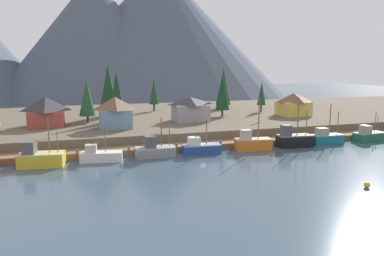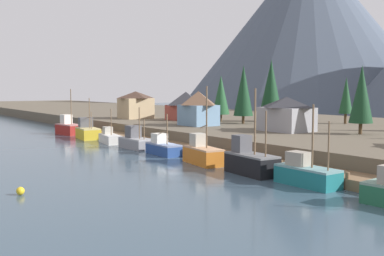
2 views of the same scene
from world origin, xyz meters
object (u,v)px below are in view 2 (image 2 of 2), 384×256
Objects in this scene: conifer_back_right at (243,91)px; channel_buoy at (20,191)px; conifer_mid_left at (271,87)px; conifer_mid_right at (361,94)px; fishing_boat_red at (69,128)px; fishing_boat_grey at (136,141)px; house_tan at (136,105)px; house_blue at (198,108)px; conifer_centre at (221,95)px; fishing_boat_orange at (202,154)px; house_red at (186,106)px; fishing_boat_blue at (163,147)px; fishing_boat_white at (110,138)px; fishing_boat_yellow at (88,132)px; fishing_boat_teal at (306,174)px; house_grey at (287,114)px; fishing_boat_black at (250,161)px; conifer_back_left at (346,96)px.

channel_buoy is at bearing -62.70° from conifer_back_right.
conifer_mid_right is at bearing -17.46° from conifer_mid_left.
fishing_boat_red reaches higher than fishing_boat_grey.
house_tan is 0.67× the size of conifer_mid_right.
conifer_centre is at bearing 118.34° from house_blue.
house_red is (-34.72, 21.68, 4.27)m from fishing_boat_orange.
house_tan reaches higher than fishing_boat_blue.
conifer_mid_right reaches higher than fishing_boat_red.
house_tan is (-10.69, -6.02, 0.02)m from house_red.
fishing_boat_white is 0.71× the size of conifer_centre.
house_blue reaches higher than house_red.
fishing_boat_teal is at bearing 8.74° from fishing_boat_yellow.
fishing_boat_red is 59.21m from fishing_boat_teal.
house_blue is at bearing 158.68° from fishing_boat_teal.
house_tan is (-1.74, 15.91, 4.23)m from fishing_boat_red.
conifer_centre reaches higher than fishing_boat_white.
channel_buoy is (29.69, -22.40, -0.53)m from fishing_boat_white.
fishing_boat_teal is 44.02m from conifer_back_right.
fishing_boat_white is at bearing -178.95° from fishing_boat_teal.
fishing_boat_red is at bearing -83.76° from house_tan.
fishing_boat_white is 0.60× the size of conifer_back_right.
fishing_boat_black is at bearing -56.03° from house_grey.
fishing_boat_blue is 20.03m from house_blue.
fishing_boat_grey is at bearing -179.18° from fishing_boat_teal.
fishing_boat_black is 48.33m from house_red.
channel_buoy is at bearing -77.95° from house_grey.
fishing_boat_red reaches higher than house_tan.
fishing_boat_grey is at bearing -82.71° from conifer_mid_left.
house_blue is 0.72× the size of conifer_back_left.
house_grey is (-20.61, 19.52, 4.08)m from fishing_boat_teal.
house_red is at bearing 131.31° from channel_buoy.
conifer_centre reaches higher than channel_buoy.
fishing_boat_teal reaches higher than fishing_boat_white.
fishing_boat_black reaches higher than house_grey.
fishing_boat_yellow is 42.60m from fishing_boat_black.
fishing_boat_teal is at bearing 63.08° from channel_buoy.
fishing_boat_blue is at bearing -40.16° from house_red.
conifer_back_right reaches higher than conifer_mid_right.
fishing_boat_grey reaches higher than fishing_boat_white.
conifer_back_left is (12.44, 7.02, -1.67)m from conifer_mid_left.
fishing_boat_red is 0.91× the size of conifer_mid_right.
house_grey reaches higher than fishing_boat_blue.
conifer_mid_right is at bearing 40.91° from fishing_boat_yellow.
house_grey is at bearing 20.42° from fishing_boat_red.
fishing_boat_white is at bearing -97.36° from conifer_mid_left.
house_blue reaches higher than fishing_boat_teal.
fishing_boat_black is 0.83× the size of conifer_back_right.
house_grey is 22.26m from conifer_centre.
fishing_boat_black is at bearing -6.85° from fishing_boat_red.
channel_buoy is at bearing -55.71° from house_blue.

